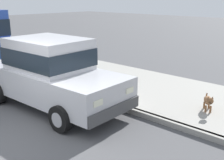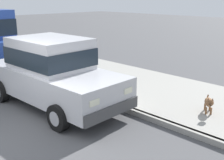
% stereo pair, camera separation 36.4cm
% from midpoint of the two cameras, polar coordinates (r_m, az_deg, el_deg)
% --- Properties ---
extents(curb, '(0.16, 64.00, 0.14)m').
position_cam_midpoint_polar(curb, '(8.26, -0.01, -4.33)').
color(curb, gray).
rests_on(curb, ground).
extents(sidewalk, '(3.60, 64.00, 0.14)m').
position_cam_midpoint_polar(sidewalk, '(9.54, 7.68, -1.59)').
color(sidewalk, '#99968E').
rests_on(sidewalk, ground).
extents(car_silver_sedan, '(2.15, 4.66, 1.92)m').
position_cam_midpoint_polar(car_silver_sedan, '(8.05, -10.63, 1.66)').
color(car_silver_sedan, '#BCBCC1').
rests_on(car_silver_sedan, ground).
extents(dog_brown, '(0.66, 0.47, 0.49)m').
position_cam_midpoint_polar(dog_brown, '(7.63, 20.19, -4.30)').
color(dog_brown, brown).
rests_on(dog_brown, sidewalk).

